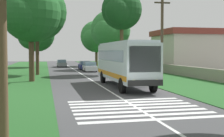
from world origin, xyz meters
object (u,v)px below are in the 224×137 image
Objects in this scene: roadside_tree_left_0 at (36,13)px; roadside_tree_left_3 at (30,14)px; roadside_building at (190,50)px; coach_bus at (124,61)px; roadside_tree_left_1 at (36,35)px; roadside_tree_right_2 at (96,37)px; utility_pole at (162,39)px; trailing_car_0 at (90,67)px; trailing_car_1 at (85,66)px; trailing_car_2 at (62,63)px; roadside_tree_right_3 at (121,11)px; roadside_tree_right_0 at (109,31)px.

roadside_tree_left_0 is 8.82m from roadside_tree_left_3.
roadside_building is (5.36, -23.74, -4.53)m from roadside_tree_left_0.
roadside_tree_left_1 reaches higher than coach_bus.
roadside_tree_right_2 is at bearing 37.53° from roadside_building.
utility_pole reaches higher than coach_bus.
coach_bus is at bearing -179.97° from trailing_car_0.
coach_bus is 20.19m from trailing_car_0.
coach_bus is 25.38m from trailing_car_1.
trailing_car_0 is 11.66m from roadside_tree_left_0.
roadside_tree_right_3 reaches higher than trailing_car_2.
roadside_tree_right_2 is (11.23, -3.67, 5.22)m from trailing_car_1.
trailing_car_2 is (35.18, 3.35, -1.48)m from coach_bus.
roadside_tree_left_0 is 10.88m from roadside_tree_right_3.
roadside_tree_right_0 is at bearing 64.49° from roadside_building.
roadside_tree_right_3 is at bearing -92.75° from roadside_tree_left_0.
trailing_car_0 is 0.56× the size of utility_pole.
coach_bus is 1.45× the size of utility_pole.
roadside_tree_left_1 reaches higher than roadside_building.
trailing_car_2 is at bearing 52.46° from roadside_building.
trailing_car_0 is at bearing 90.22° from roadside_building.
roadside_tree_left_3 is (6.10, 7.89, 4.44)m from coach_bus.
coach_bus is at bearing -152.94° from roadside_tree_left_0.
roadside_tree_right_0 reaches higher than roadside_tree_left_3.
trailing_car_1 and trailing_car_2 have the same top height.
roadside_tree_left_3 is at bearing 148.54° from roadside_tree_right_0.
trailing_car_2 is 24.74m from roadside_building.
roadside_tree_right_2 reaches higher than roadside_building.
roadside_tree_left_0 is at bearing 102.73° from roadside_building.
trailing_car_0 is 0.45× the size of roadside_tree_left_1.
trailing_car_1 is at bearing -22.10° from roadside_tree_left_3.
trailing_car_2 is at bearing 18.36° from trailing_car_1.
roadside_tree_right_0 is 11.77m from roadside_tree_right_3.
roadside_tree_right_3 is (-19.57, -11.43, 2.25)m from roadside_tree_left_1.
trailing_car_1 is at bearing 97.37° from roadside_tree_right_0.
roadside_tree_right_0 is (5.76, -4.23, 5.77)m from trailing_car_0.
roadside_tree_left_0 is (-10.50, 7.50, 7.12)m from trailing_car_1.
trailing_car_0 is at bearing -149.37° from roadside_tree_left_1.
trailing_car_2 is at bearing -8.88° from roadside_tree_left_3.
trailing_car_2 is at bearing 10.82° from utility_pole.
roadside_tree_right_3 reaches higher than trailing_car_0.
utility_pole is (-25.32, -3.46, 3.36)m from trailing_car_1.
roadside_tree_left_0 reaches higher than roadside_tree_left_3.
roadside_tree_right_3 reaches higher than coach_bus.
roadside_tree_right_3 is 1.09× the size of roadside_building.
trailing_car_0 is 17.15m from roadside_tree_left_3.
roadside_tree_left_0 reaches higher than utility_pole.
trailing_car_0 is at bearing -167.49° from trailing_car_2.
trailing_car_2 is 7.33m from roadside_tree_left_1.
roadside_tree_left_3 reaches higher than roadside_tree_right_2.
roadside_tree_right_3 reaches higher than roadside_building.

